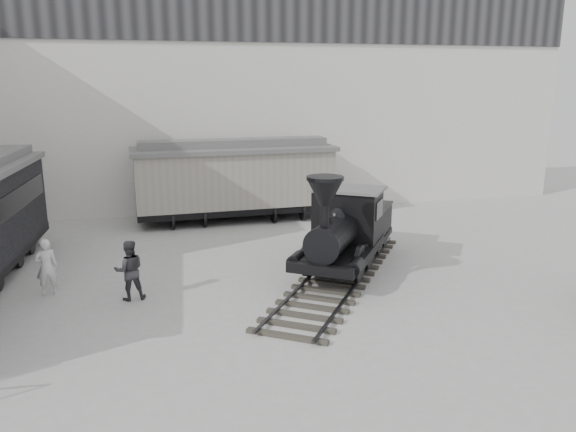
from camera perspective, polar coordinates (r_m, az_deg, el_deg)
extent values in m
plane|color=#9E9E9B|center=(14.97, 3.72, -10.99)|extent=(90.00, 90.00, 0.00)
cube|color=silver|center=(28.32, -5.15, 12.00)|extent=(34.00, 2.40, 11.00)
cube|color=#232326|center=(27.28, -4.93, 20.37)|extent=(34.00, 0.12, 3.00)
cube|color=#312C29|center=(18.32, 5.04, -6.07)|extent=(7.27, 9.41, 0.17)
cube|color=#2D2D30|center=(18.50, 2.72, -5.65)|extent=(5.55, 8.27, 0.06)
cube|color=#2D2D30|center=(18.12, 7.41, -6.17)|extent=(5.55, 8.27, 0.06)
cylinder|color=black|center=(17.84, 2.02, -4.27)|extent=(0.76, 1.05, 1.18)
cylinder|color=black|center=(17.41, 7.27, -4.82)|extent=(0.76, 1.05, 1.18)
cylinder|color=black|center=(19.11, 3.35, -3.07)|extent=(0.76, 1.05, 1.18)
cylinder|color=black|center=(18.71, 8.26, -3.55)|extent=(0.76, 1.05, 1.18)
cube|color=black|center=(18.21, 5.23, -3.52)|extent=(3.93, 4.41, 0.30)
cylinder|color=black|center=(17.32, 4.62, -2.03)|extent=(2.26, 2.65, 1.07)
cylinder|color=black|center=(16.22, 3.73, -0.04)|extent=(0.39, 0.39, 0.64)
cone|color=black|center=(16.07, 3.77, 2.38)|extent=(1.43, 1.43, 0.75)
sphere|color=black|center=(17.60, 5.03, -0.06)|extent=(0.56, 0.56, 0.56)
cube|color=black|center=(18.86, 6.07, 0.14)|extent=(2.55, 2.37, 1.66)
cube|color=slate|center=(18.68, 6.13, 2.76)|extent=(2.84, 2.67, 0.09)
cube|color=black|center=(20.83, 7.36, -0.31)|extent=(2.80, 2.86, 0.97)
cylinder|color=black|center=(25.58, -10.30, 0.12)|extent=(1.99, 0.87, 0.78)
cylinder|color=black|center=(26.38, -0.56, 0.75)|extent=(1.99, 0.87, 0.78)
cube|color=black|center=(25.84, -5.36, 0.86)|extent=(8.89, 2.86, 0.29)
cube|color=gray|center=(25.58, -5.43, 3.85)|extent=(8.89, 2.96, 2.44)
cube|color=slate|center=(25.40, -5.50, 6.78)|extent=(9.20, 3.27, 0.20)
cube|color=slate|center=(25.37, -5.51, 7.39)|extent=(8.44, 1.58, 0.35)
imported|color=silver|center=(18.14, -23.33, -4.77)|extent=(0.70, 0.54, 1.72)
imported|color=#323236|center=(16.93, -15.82, -5.32)|extent=(0.93, 0.76, 1.78)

